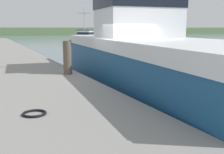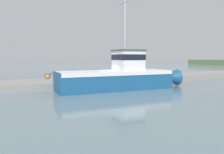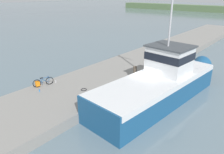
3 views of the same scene
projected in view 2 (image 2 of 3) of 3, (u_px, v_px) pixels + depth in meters
name	position (u px, v px, depth m)	size (l,w,h in m)	color
ground_plane	(113.00, 88.00, 24.13)	(320.00, 320.00, 0.00)	slate
dock_pier	(96.00, 81.00, 27.94)	(6.28, 80.00, 0.72)	gray
fishing_boat_main	(121.00, 76.00, 23.17)	(4.80, 14.57, 10.76)	navy
bicycle_touring	(50.00, 76.00, 27.43)	(0.75, 1.63, 0.73)	black
mooring_post	(112.00, 75.00, 25.98)	(0.31, 0.31, 1.19)	brown
hose_coil	(72.00, 80.00, 25.48)	(0.47, 0.47, 0.05)	black
water_bottle_on_curb	(46.00, 78.00, 26.41)	(0.07, 0.07, 0.23)	blue
water_bottle_by_bike	(60.00, 78.00, 27.78)	(0.07, 0.07, 0.19)	silver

